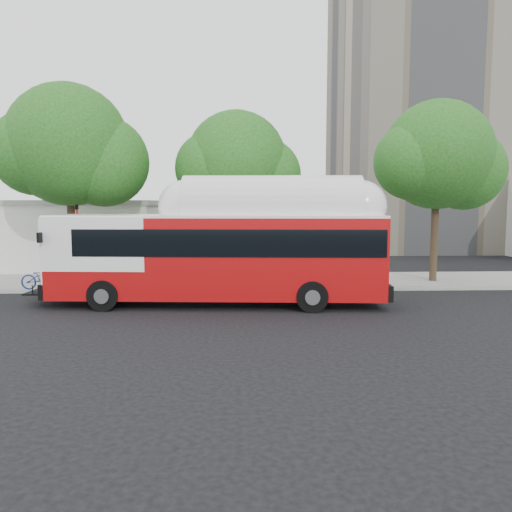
# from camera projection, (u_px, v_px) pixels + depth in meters

# --- Properties ---
(ground) EXTENTS (120.00, 120.00, 0.00)m
(ground) POSITION_uv_depth(u_px,v_px,m) (263.00, 309.00, 19.35)
(ground) COLOR black
(ground) RESTS_ON ground
(sidewalk) EXTENTS (60.00, 5.00, 0.15)m
(sidewalk) POSITION_uv_depth(u_px,v_px,m) (256.00, 281.00, 25.80)
(sidewalk) COLOR gray
(sidewalk) RESTS_ON ground
(curb_strip) EXTENTS (60.00, 0.30, 0.15)m
(curb_strip) POSITION_uv_depth(u_px,v_px,m) (258.00, 290.00, 23.22)
(curb_strip) COLOR gray
(curb_strip) RESTS_ON ground
(red_curb_segment) EXTENTS (10.00, 0.32, 0.16)m
(red_curb_segment) POSITION_uv_depth(u_px,v_px,m) (194.00, 290.00, 23.10)
(red_curb_segment) COLOR maroon
(red_curb_segment) RESTS_ON ground
(street_tree_left) EXTENTS (6.67, 5.80, 9.74)m
(street_tree_left) POSITION_uv_depth(u_px,v_px,m) (79.00, 150.00, 23.84)
(street_tree_left) COLOR #2D2116
(street_tree_left) RESTS_ON ground
(street_tree_mid) EXTENTS (5.75, 5.00, 8.62)m
(street_tree_mid) POSITION_uv_depth(u_px,v_px,m) (245.00, 166.00, 24.72)
(street_tree_mid) COLOR #2D2116
(street_tree_mid) RESTS_ON ground
(street_tree_right) EXTENTS (6.21, 5.40, 9.18)m
(street_tree_right) POSITION_uv_depth(u_px,v_px,m) (445.00, 159.00, 24.89)
(street_tree_right) COLOR #2D2116
(street_tree_right) RESTS_ON ground
(apartment_tower) EXTENTS (18.00, 18.00, 37.00)m
(apartment_tower) POSITION_uv_depth(u_px,v_px,m) (441.00, 56.00, 46.03)
(apartment_tower) COLOR tan
(apartment_tower) RESTS_ON ground
(low_commercial_bldg) EXTENTS (16.20, 10.20, 4.25)m
(low_commercial_bldg) POSITION_uv_depth(u_px,v_px,m) (37.00, 233.00, 32.47)
(low_commercial_bldg) COLOR silver
(low_commercial_bldg) RESTS_ON ground
(transit_bus) EXTENTS (14.17, 3.75, 4.15)m
(transit_bus) POSITION_uv_depth(u_px,v_px,m) (220.00, 257.00, 19.93)
(transit_bus) COLOR #A00B0C
(transit_bus) RESTS_ON ground
(signal_pole) EXTENTS (0.11, 0.38, 4.02)m
(signal_pole) POSITION_uv_depth(u_px,v_px,m) (78.00, 247.00, 23.05)
(signal_pole) COLOR red
(signal_pole) RESTS_ON ground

